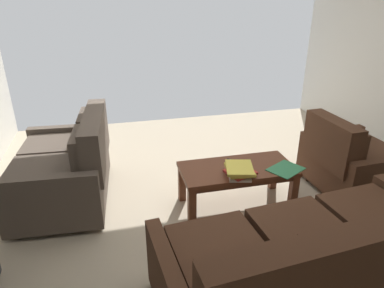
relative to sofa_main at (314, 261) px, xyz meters
name	(u,v)px	position (x,y,z in m)	size (l,w,h in m)	color
ground_plane	(226,217)	(0.24, -1.08, -0.36)	(4.98, 5.73, 0.01)	#B7A88E
sofa_main	(314,261)	(0.00, 0.00, 0.00)	(2.13, 1.06, 0.82)	black
loveseat_near	(68,167)	(1.70, -1.75, 0.02)	(0.96, 1.34, 0.91)	black
coffee_table	(237,173)	(0.08, -1.25, 0.01)	(1.11, 0.52, 0.43)	brown
armchair_side	(350,161)	(-1.19, -1.25, 0.00)	(0.87, 0.94, 0.84)	black
book_stack	(240,171)	(0.12, -1.09, 0.13)	(0.32, 0.35, 0.10)	silver
tv_remote	(234,162)	(0.08, -1.35, 0.09)	(0.14, 0.14, 0.02)	black
loose_magazine	(286,169)	(-0.36, -1.09, 0.08)	(0.25, 0.32, 0.01)	#337F51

